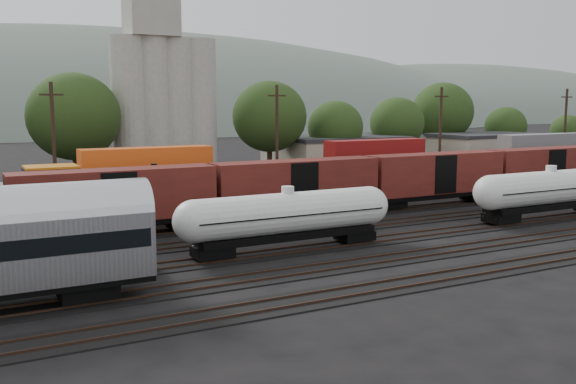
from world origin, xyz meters
name	(u,v)px	position (x,y,z in m)	size (l,w,h in m)	color
ground	(269,237)	(0.00, 0.00, 0.00)	(600.00, 600.00, 0.00)	black
tracks	(269,236)	(0.00, 0.00, 0.05)	(180.00, 33.20, 0.20)	black
tank_car_a	(288,216)	(-1.06, -5.00, 2.52)	(16.09, 2.88, 4.22)	silver
tank_car_b	(550,190)	(24.64, -5.00, 2.62)	(16.82, 3.01, 4.41)	silver
orange_locomotive	(115,192)	(-9.13, 10.00, 2.77)	(19.56, 3.26, 4.89)	black
boxcar_string	(115,197)	(-10.27, 5.00, 3.12)	(138.20, 2.90, 4.20)	black
container_wall	(332,174)	(14.93, 15.00, 2.54)	(183.42, 2.60, 5.80)	black
grain_silo	(163,93)	(3.28, 36.00, 11.26)	(13.40, 5.00, 29.00)	#A3A095
industrial_sheds	(192,161)	(6.63, 35.25, 2.56)	(119.38, 17.26, 5.10)	#9E937F
tree_band	(42,121)	(-11.13, 36.52, 7.88)	(165.32, 21.01, 14.39)	black
utility_poles	(175,140)	(0.00, 22.00, 6.21)	(122.20, 0.36, 12.00)	black
distant_hills	(60,170)	(23.92, 260.00, -20.56)	(860.00, 286.00, 130.00)	#59665B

